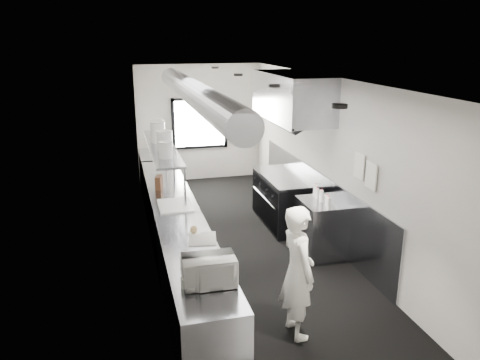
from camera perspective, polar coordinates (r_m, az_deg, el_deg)
floor at (r=8.25m, az=0.19°, el=-7.60°), size 3.00×8.00×0.01m
ceiling at (r=7.53m, az=0.21°, el=12.16°), size 3.00×8.00×0.01m
wall_back at (r=11.60m, az=-4.88°, el=6.82°), size 3.00×0.02×2.80m
wall_front at (r=4.29m, az=14.25°, el=-11.86°), size 3.00×0.02×2.80m
wall_left at (r=7.55m, az=-10.88°, el=1.05°), size 0.02×8.00×2.80m
wall_right at (r=8.27m, az=10.31°, el=2.48°), size 0.02×8.00×2.80m
wall_cladding at (r=8.77m, az=9.09°, el=-2.43°), size 0.03×5.50×1.10m
hvac_duct at (r=7.80m, az=-5.61°, el=10.41°), size 0.40×6.40×0.40m
service_window at (r=11.57m, az=-4.85°, el=6.79°), size 1.36×0.05×1.25m
exhaust_hood at (r=8.57m, az=6.20°, el=9.90°), size 0.81×2.20×0.88m
prep_counter at (r=7.43m, az=-7.48°, el=-6.85°), size 0.70×6.00×0.90m
pass_shelf at (r=8.50m, az=-9.34°, el=3.86°), size 0.45×3.00×0.68m
range at (r=8.99m, az=5.47°, el=-2.35°), size 0.88×1.60×0.94m
bottle_station at (r=7.83m, az=9.73°, el=-5.67°), size 0.65×0.80×0.90m
far_work_table at (r=10.90m, az=-9.99°, el=0.84°), size 0.70×1.20×0.90m
notice_sheet_a at (r=7.18m, az=14.14°, el=1.66°), size 0.02×0.28×0.38m
notice_sheet_b at (r=6.90m, az=15.47°, el=0.51°), size 0.02×0.28×0.38m
line_cook at (r=5.64m, az=6.94°, el=-10.88°), size 0.43×0.62×1.62m
microwave at (r=5.11m, az=-3.75°, el=-10.79°), size 0.53×0.41×0.31m
deli_tub_a at (r=5.12m, az=-6.31°, el=-12.09°), size 0.16×0.16×0.11m
deli_tub_b at (r=5.54m, az=-6.46°, el=-9.76°), size 0.19×0.19×0.10m
newspaper at (r=6.22m, az=-4.54°, el=-7.04°), size 0.42×0.49×0.01m
small_plate at (r=6.39m, az=-5.55°, el=-6.40°), size 0.23×0.23×0.01m
pastry at (r=6.36m, az=-5.57°, el=-5.93°), size 0.10×0.10×0.10m
cutting_board at (r=7.43m, az=-7.79°, el=-3.03°), size 0.51×0.67×0.02m
knife_block at (r=8.26m, az=-9.71°, el=-0.28°), size 0.15×0.23×0.23m
plate_stack_a at (r=7.60m, az=-8.92°, el=3.61°), size 0.28×0.28×0.26m
plate_stack_b at (r=8.10m, az=-9.04°, el=4.69°), size 0.34×0.34×0.34m
plate_stack_c at (r=8.75m, az=-9.85°, el=5.70°), size 0.34×0.34×0.38m
plate_stack_d at (r=9.08m, az=-9.90°, el=6.02°), size 0.23×0.23×0.35m
squeeze_bottle_a at (r=7.34m, az=10.59°, el=-2.76°), size 0.08×0.08×0.18m
squeeze_bottle_b at (r=7.48m, az=10.38°, el=-2.43°), size 0.07×0.07×0.17m
squeeze_bottle_c at (r=7.63m, az=9.73°, el=-1.91°), size 0.08×0.08×0.19m
squeeze_bottle_d at (r=7.76m, az=9.23°, el=-1.61°), size 0.07×0.07×0.18m
squeeze_bottle_e at (r=7.88m, az=9.02°, el=-1.23°), size 0.07×0.07×0.20m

